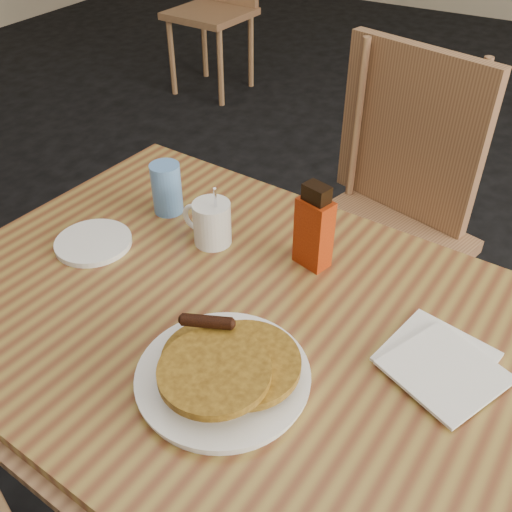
{
  "coord_description": "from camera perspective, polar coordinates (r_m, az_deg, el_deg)",
  "views": [
    {
      "loc": [
        0.44,
        -0.7,
        1.46
      ],
      "look_at": [
        0.02,
        0.03,
        0.8
      ],
      "focal_mm": 40.0,
      "sensor_mm": 36.0,
      "label": 1
    }
  ],
  "objects": [
    {
      "name": "chair_main_far",
      "position": [
        1.69,
        13.23,
        5.8
      ],
      "size": [
        0.55,
        0.56,
        0.99
      ],
      "rotation": [
        0.0,
        0.0,
        -0.28
      ],
      "color": "#A3774D",
      "rests_on": "floor"
    },
    {
      "name": "blue_tumbler",
      "position": [
        1.28,
        -8.92,
        6.7
      ],
      "size": [
        0.08,
        0.08,
        0.12
      ],
      "primitive_type": "cylinder",
      "rotation": [
        0.0,
        0.0,
        -0.17
      ],
      "color": "#5F95DF",
      "rests_on": "main_table"
    },
    {
      "name": "coffee_mug",
      "position": [
        1.17,
        -4.52,
        3.41
      ],
      "size": [
        0.11,
        0.08,
        0.15
      ],
      "rotation": [
        0.0,
        0.0,
        0.06
      ],
      "color": "white",
      "rests_on": "main_table"
    },
    {
      "name": "floor",
      "position": [
        1.68,
        -1.07,
        -22.54
      ],
      "size": [
        10.0,
        10.0,
        0.0
      ],
      "primitive_type": "plane",
      "color": "black",
      "rests_on": "ground"
    },
    {
      "name": "napkin_stack",
      "position": [
        0.98,
        18.0,
        -10.21
      ],
      "size": [
        0.22,
        0.23,
        0.01
      ],
      "rotation": [
        0.0,
        0.0,
        -0.22
      ],
      "color": "white",
      "rests_on": "main_table"
    },
    {
      "name": "pancake_plate",
      "position": [
        0.91,
        -3.25,
        -11.37
      ],
      "size": [
        0.28,
        0.28,
        0.08
      ],
      "rotation": [
        0.0,
        0.0,
        -0.04
      ],
      "color": "white",
      "rests_on": "main_table"
    },
    {
      "name": "side_saucer",
      "position": [
        1.23,
        -15.95,
        1.32
      ],
      "size": [
        0.19,
        0.19,
        0.01
      ],
      "primitive_type": "cylinder",
      "rotation": [
        0.0,
        0.0,
        -0.22
      ],
      "color": "white",
      "rests_on": "main_table"
    },
    {
      "name": "main_table",
      "position": [
        1.05,
        -0.56,
        -7.88
      ],
      "size": [
        1.32,
        0.95,
        0.75
      ],
      "rotation": [
        0.0,
        0.0,
        -0.09
      ],
      "color": "olive",
      "rests_on": "floor"
    },
    {
      "name": "syrup_bottle",
      "position": [
        1.09,
        5.82,
        2.71
      ],
      "size": [
        0.08,
        0.06,
        0.18
      ],
      "rotation": [
        0.0,
        0.0,
        -0.28
      ],
      "color": "maroon",
      "rests_on": "main_table"
    }
  ]
}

